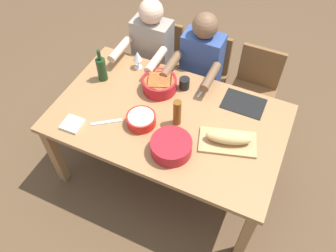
# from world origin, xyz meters

# --- Properties ---
(ground_plane) EXTENTS (8.00, 8.00, 0.00)m
(ground_plane) POSITION_xyz_m (0.00, 0.00, 0.00)
(ground_plane) COLOR brown
(dining_table) EXTENTS (1.73, 1.05, 0.74)m
(dining_table) POSITION_xyz_m (0.00, 0.00, 0.66)
(dining_table) COLOR #9E7044
(dining_table) RESTS_ON ground_plane
(chair_near_right) EXTENTS (0.40, 0.40, 0.85)m
(chair_near_right) POSITION_xyz_m (0.48, -0.84, 0.48)
(chair_near_right) COLOR brown
(chair_near_right) RESTS_ON ground_plane
(diner_near_right) EXTENTS (0.41, 0.53, 1.20)m
(diner_near_right) POSITION_xyz_m (0.48, -0.66, 0.70)
(diner_near_right) COLOR #2D2D38
(diner_near_right) RESTS_ON ground_plane
(chair_near_left) EXTENTS (0.40, 0.40, 0.85)m
(chair_near_left) POSITION_xyz_m (-0.48, -0.84, 0.48)
(chair_near_left) COLOR brown
(chair_near_left) RESTS_ON ground_plane
(chair_near_center) EXTENTS (0.40, 0.40, 0.85)m
(chair_near_center) POSITION_xyz_m (0.00, -0.84, 0.48)
(chair_near_center) COLOR brown
(chair_near_center) RESTS_ON ground_plane
(diner_near_center) EXTENTS (0.41, 0.53, 1.20)m
(diner_near_center) POSITION_xyz_m (0.00, -0.66, 0.70)
(diner_near_center) COLOR #2D2D38
(diner_near_center) RESTS_ON ground_plane
(serving_bowl_fruit) EXTENTS (0.27, 0.27, 0.11)m
(serving_bowl_fruit) POSITION_xyz_m (0.18, -0.24, 0.80)
(serving_bowl_fruit) COLOR #B21923
(serving_bowl_fruit) RESTS_ON dining_table
(serving_bowl_greens) EXTENTS (0.29, 0.29, 0.10)m
(serving_bowl_greens) POSITION_xyz_m (-0.15, 0.27, 0.80)
(serving_bowl_greens) COLOR #B21923
(serving_bowl_greens) RESTS_ON dining_table
(serving_bowl_pasta) EXTENTS (0.22, 0.22, 0.08)m
(serving_bowl_pasta) POSITION_xyz_m (0.15, 0.14, 0.79)
(serving_bowl_pasta) COLOR red
(serving_bowl_pasta) RESTS_ON dining_table
(cutting_board) EXTENTS (0.45, 0.32, 0.02)m
(cutting_board) POSITION_xyz_m (-0.48, 0.05, 0.75)
(cutting_board) COLOR tan
(cutting_board) RESTS_ON dining_table
(bread_loaf) EXTENTS (0.34, 0.20, 0.09)m
(bread_loaf) POSITION_xyz_m (-0.48, 0.05, 0.81)
(bread_loaf) COLOR tan
(bread_loaf) RESTS_ON cutting_board
(wine_bottle) EXTENTS (0.08, 0.08, 0.29)m
(wine_bottle) POSITION_xyz_m (0.66, -0.16, 0.85)
(wine_bottle) COLOR #193819
(wine_bottle) RESTS_ON dining_table
(beer_bottle) EXTENTS (0.06, 0.06, 0.22)m
(beer_bottle) POSITION_xyz_m (-0.08, 0.02, 0.85)
(beer_bottle) COLOR brown
(beer_bottle) RESTS_ON dining_table
(wine_glass) EXTENTS (0.08, 0.08, 0.17)m
(wine_glass) POSITION_xyz_m (0.46, -0.40, 0.86)
(wine_glass) COLOR silver
(wine_glass) RESTS_ON dining_table
(placemat_near_left) EXTENTS (0.32, 0.23, 0.01)m
(placemat_near_left) POSITION_xyz_m (-0.48, -0.36, 0.74)
(placemat_near_left) COLOR black
(placemat_near_left) RESTS_ON dining_table
(cup_near_center) EXTENTS (0.08, 0.08, 0.09)m
(cup_near_center) POSITION_xyz_m (0.01, -0.33, 0.79)
(cup_near_center) COLOR black
(cup_near_center) RESTS_ON dining_table
(fork_near_center) EXTENTS (0.04, 0.17, 0.01)m
(fork_near_center) POSITION_xyz_m (-0.14, -0.36, 0.74)
(fork_near_center) COLOR silver
(fork_near_center) RESTS_ON dining_table
(carving_knife) EXTENTS (0.20, 0.15, 0.01)m
(carving_knife) POSITION_xyz_m (0.39, 0.24, 0.74)
(carving_knife) COLOR silver
(carving_knife) RESTS_ON dining_table
(napkin_stack) EXTENTS (0.14, 0.14, 0.02)m
(napkin_stack) POSITION_xyz_m (0.60, 0.37, 0.75)
(napkin_stack) COLOR white
(napkin_stack) RESTS_ON dining_table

